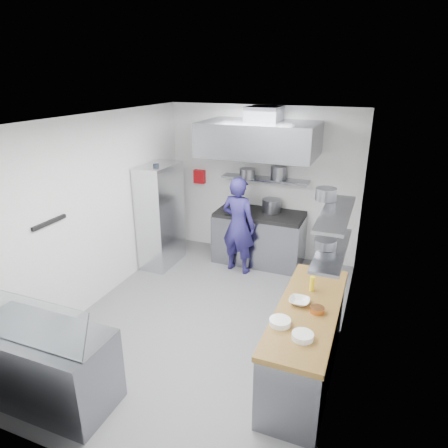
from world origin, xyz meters
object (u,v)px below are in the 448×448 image
at_px(display_case, 45,366).
at_px(gas_range, 259,239).
at_px(wire_rack, 161,216).
at_px(chef, 238,225).

bearing_deg(display_case, gas_range, 74.98).
bearing_deg(wire_rack, gas_range, 23.97).
bearing_deg(gas_range, chef, -114.86).
height_order(gas_range, display_case, gas_range).
xyz_separation_m(chef, wire_rack, (-1.40, -0.22, 0.07)).
height_order(wire_rack, display_case, wire_rack).
height_order(chef, display_case, chef).
relative_size(chef, wire_rack, 0.93).
bearing_deg(chef, wire_rack, 19.35).
xyz_separation_m(wire_rack, display_case, (0.53, -3.38, -0.50)).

